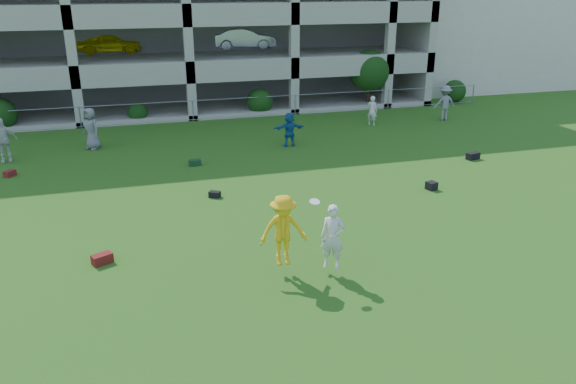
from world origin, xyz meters
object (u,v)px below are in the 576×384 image
object	(u,v)px
bystander_c	(91,129)
bystander_d	(289,129)
crate_d	(431,186)
parking_garage	(172,3)
bystander_e	(372,110)
bystander_b	(3,140)
stucco_building	(470,14)
frisbee_contest	(294,232)
bystander_f	(445,103)

from	to	relation	value
bystander_c	bystander_d	distance (m)	9.26
crate_d	parking_garage	bearing A→B (deg)	108.03
bystander_e	parking_garage	distance (m)	16.29
bystander_b	parking_garage	world-z (taller)	parking_garage
stucco_building	bystander_c	xyz separation A→B (m)	(-28.24, -13.31, -4.02)
bystander_b	bystander_c	size ratio (longest dim) A/B	1.01
bystander_d	frisbee_contest	bearing A→B (deg)	73.33
bystander_d	bystander_e	distance (m)	6.19
bystander_b	bystander_e	distance (m)	18.22
stucco_building	frisbee_contest	world-z (taller)	stucco_building
stucco_building	crate_d	world-z (taller)	stucco_building
bystander_b	bystander_c	bearing A→B (deg)	11.45
stucco_building	bystander_b	world-z (taller)	stucco_building
bystander_d	crate_d	world-z (taller)	bystander_d
bystander_e	bystander_d	bearing A→B (deg)	77.91
crate_d	parking_garage	xyz separation A→B (m)	(-7.28, 22.37, 5.86)
stucco_building	crate_d	bearing A→B (deg)	-124.74
bystander_c	bystander_e	bearing A→B (deg)	51.15
bystander_d	bystander_f	xyz separation A→B (m)	(9.92, 2.72, 0.17)
bystander_d	bystander_e	xyz separation A→B (m)	(5.53, 2.80, -0.01)
parking_garage	frisbee_contest	bearing A→B (deg)	-89.21
bystander_c	frisbee_contest	distance (m)	15.30
parking_garage	bystander_c	bearing A→B (deg)	-111.95
bystander_b	bystander_f	bearing A→B (deg)	-1.43
bystander_d	frisbee_contest	world-z (taller)	frisbee_contest
bystander_f	bystander_d	bearing A→B (deg)	19.43
bystander_c	stucco_building	bearing A→B (deg)	73.62
crate_d	bystander_e	bearing A→B (deg)	78.63
bystander_d	bystander_e	world-z (taller)	bystander_d
bystander_c	frisbee_contest	bearing A→B (deg)	-20.07
bystander_e	parking_garage	bearing A→B (deg)	-1.82
bystander_b	bystander_e	size ratio (longest dim) A/B	1.23
bystander_d	bystander_e	size ratio (longest dim) A/B	1.01
stucco_building	bystander_b	distance (m)	35.17
bystander_e	frisbee_contest	distance (m)	17.40
bystander_d	crate_d	bearing A→B (deg)	114.73
frisbee_contest	bystander_d	bearing A→B (deg)	74.35
stucco_building	crate_d	distance (m)	28.01
bystander_b	bystander_e	bearing A→B (deg)	-0.13
stucco_building	frisbee_contest	distance (m)	35.84
bystander_b	crate_d	bearing A→B (deg)	-32.97
bystander_c	bystander_d	bearing A→B (deg)	35.32
bystander_b	bystander_c	xyz separation A→B (m)	(3.58, 1.12, -0.00)
bystander_f	parking_garage	bearing A→B (deg)	-38.02
bystander_d	stucco_building	bearing A→B (deg)	-142.32
stucco_building	bystander_c	distance (m)	31.48
bystander_e	parking_garage	size ratio (longest dim) A/B	0.05
bystander_b	bystander_d	xyz separation A→B (m)	(12.60, -0.98, -0.17)
bystander_f	parking_garage	distance (m)	19.14
bystander_b	bystander_f	world-z (taller)	same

